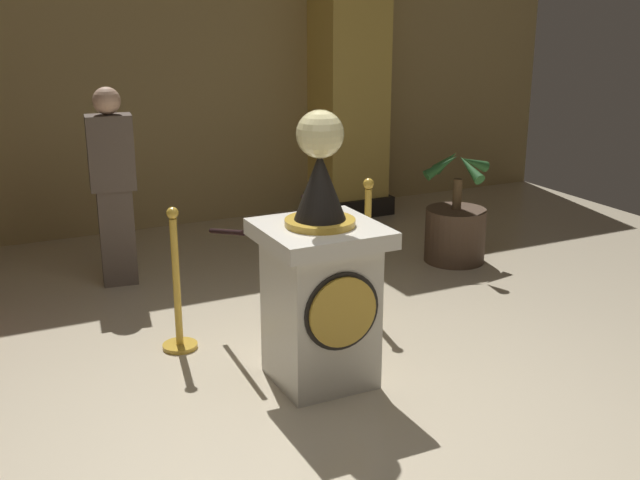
# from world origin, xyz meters

# --- Properties ---
(ground_plane) EXTENTS (10.11, 10.11, 0.00)m
(ground_plane) POSITION_xyz_m (0.00, 0.00, 0.00)
(ground_plane) COLOR beige
(back_wall) EXTENTS (10.11, 0.16, 3.58)m
(back_wall) POSITION_xyz_m (0.00, 4.30, 1.79)
(back_wall) COLOR tan
(back_wall) RESTS_ON ground_plane
(pedestal_clock) EXTENTS (0.71, 0.71, 1.70)m
(pedestal_clock) POSITION_xyz_m (0.16, 0.37, 0.66)
(pedestal_clock) COLOR silver
(pedestal_clock) RESTS_ON ground_plane
(stanchion_near) EXTENTS (0.24, 0.24, 1.06)m
(stanchion_near) POSITION_xyz_m (0.94, 1.17, 0.37)
(stanchion_near) COLOR gold
(stanchion_near) RESTS_ON ground_plane
(stanchion_far) EXTENTS (0.24, 0.24, 1.00)m
(stanchion_far) POSITION_xyz_m (-0.50, 1.21, 0.35)
(stanchion_far) COLOR gold
(stanchion_far) RESTS_ON ground_plane
(velvet_rope) EXTENTS (0.78, 0.75, 0.22)m
(velvet_rope) POSITION_xyz_m (0.22, 1.19, 0.79)
(velvet_rope) COLOR black
(column_right) EXTENTS (0.84, 0.84, 3.43)m
(column_right) POSITION_xyz_m (2.25, 3.95, 1.70)
(column_right) COLOR black
(column_right) RESTS_ON ground_plane
(potted_palm_right) EXTENTS (0.69, 0.67, 1.04)m
(potted_palm_right) POSITION_xyz_m (2.29, 1.92, 0.30)
(potted_palm_right) COLOR #4C3828
(potted_palm_right) RESTS_ON ground_plane
(bystander_guest) EXTENTS (0.39, 0.27, 1.64)m
(bystander_guest) POSITION_xyz_m (-0.58, 2.69, 0.87)
(bystander_guest) COLOR brown
(bystander_guest) RESTS_ON ground_plane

